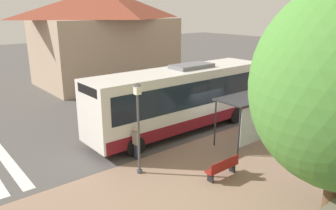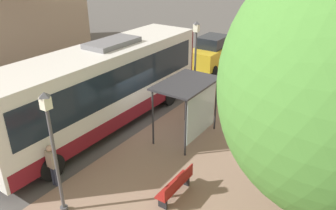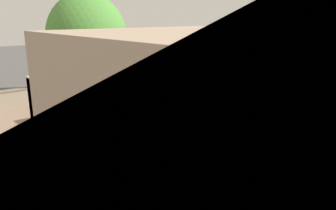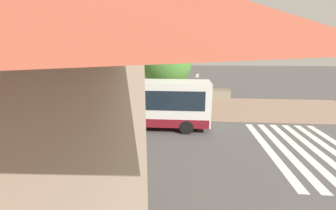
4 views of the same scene
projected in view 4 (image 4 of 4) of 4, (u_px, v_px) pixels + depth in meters
The scene contains 12 objects.
ground_plane at pixel (132, 119), 19.50m from camera, with size 120.00×120.00×0.00m, color #514F4C.
sidewalk_plaza at pixel (141, 106), 23.84m from camera, with size 9.00×44.00×0.02m.
crosswalk_stripes at pixel (308, 150), 13.74m from camera, with size 9.00×5.25×0.01m.
stone_wall at pixel (148, 93), 27.59m from camera, with size 0.60×20.00×1.25m.
bus at pixel (135, 102), 17.25m from camera, with size 2.78×11.44×3.85m.
bus_shelter at pixel (131, 91), 20.99m from camera, with size 1.86×2.90×2.55m.
pedestrian at pixel (189, 110), 18.77m from camera, with size 0.34×0.22×1.63m.
bench at pixel (170, 104), 22.70m from camera, with size 0.40×1.71×0.88m.
street_lamp_near at pixel (197, 91), 19.54m from camera, with size 0.28×0.28×4.05m.
street_lamp_far at pixel (99, 87), 19.86m from camera, with size 0.28×0.28×4.48m.
shade_tree at pixel (166, 60), 25.70m from camera, with size 5.98×5.98×7.90m.
parked_car_behind_bus at pixel (13, 110), 18.53m from camera, with size 2.00×4.08×2.18m.
Camera 4 is at (18.25, 4.63, 6.10)m, focal length 24.00 mm.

